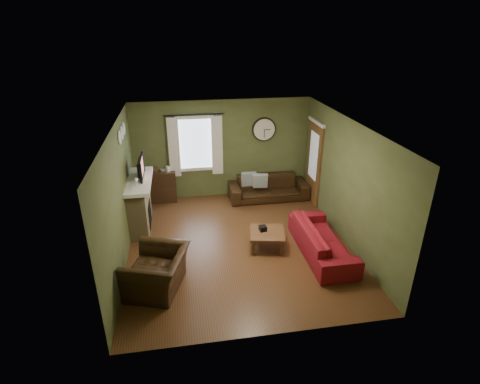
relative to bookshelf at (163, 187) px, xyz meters
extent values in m
cube|color=#502F18|center=(1.62, -2.43, -0.42)|extent=(4.60, 5.20, 0.00)
cube|color=white|center=(1.62, -2.43, 2.18)|extent=(4.60, 5.20, 0.00)
cube|color=#4D582E|center=(-0.68, -2.43, 0.88)|extent=(0.00, 5.20, 2.60)
cube|color=#4D582E|center=(3.92, -2.43, 0.88)|extent=(0.00, 5.20, 2.60)
cube|color=#4D582E|center=(1.62, 0.17, 0.88)|extent=(4.60, 0.00, 2.60)
cube|color=#4D582E|center=(1.62, -5.03, 0.88)|extent=(4.60, 0.00, 2.60)
cube|color=tan|center=(-0.48, -1.28, 0.13)|extent=(0.40, 1.40, 1.10)
cube|color=black|center=(-0.29, -1.28, -0.12)|extent=(0.04, 0.60, 0.55)
cube|color=white|center=(-0.45, -1.28, 0.72)|extent=(0.58, 1.60, 0.08)
imported|color=black|center=(-0.43, -1.13, 0.93)|extent=(0.08, 0.60, 0.35)
cube|color=#994C3F|center=(-0.35, -1.13, 0.99)|extent=(0.02, 0.62, 0.36)
cylinder|color=white|center=(-0.66, -1.63, 1.83)|extent=(0.28, 0.28, 0.03)
cylinder|color=white|center=(-0.66, -1.28, 1.83)|extent=(0.28, 0.28, 0.03)
cylinder|color=white|center=(-0.66, -0.93, 1.83)|extent=(0.28, 0.28, 0.03)
cylinder|color=black|center=(0.92, 0.05, 1.85)|extent=(0.03, 0.03, 1.50)
cube|color=white|center=(0.37, 0.05, 1.03)|extent=(0.28, 0.04, 1.55)
cube|color=white|center=(1.47, 0.05, 1.03)|extent=(0.28, 0.04, 1.55)
cube|color=brown|center=(3.89, -0.58, 0.63)|extent=(0.05, 0.90, 2.10)
imported|color=brown|center=(-0.01, 0.09, 0.54)|extent=(0.23, 0.26, 0.02)
imported|color=black|center=(2.79, -0.26, -0.11)|extent=(2.09, 0.82, 0.61)
cube|color=#94A5A7|center=(2.54, -0.33, 0.13)|extent=(0.39, 0.16, 0.38)
cube|color=#94A5A7|center=(2.27, -0.16, 0.13)|extent=(0.39, 0.12, 0.39)
imported|color=maroon|center=(3.25, -3.03, -0.11)|extent=(0.82, 2.09, 0.61)
imported|color=black|center=(-0.03, -3.61, -0.06)|extent=(1.27, 1.36, 0.72)
cube|color=black|center=(2.11, -2.57, -0.02)|extent=(0.16, 0.16, 0.11)
camera|label=1|loc=(0.52, -9.19, 3.94)|focal=28.00mm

